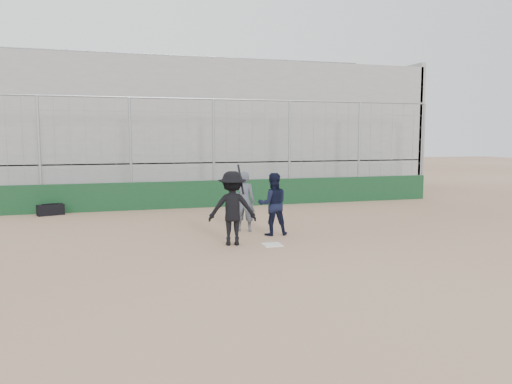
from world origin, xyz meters
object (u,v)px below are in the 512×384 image
object	(u,v)px
batter_at_plate	(232,208)
equipment_bag	(51,210)
umpire	(244,204)
catcher_crouched	(273,214)

from	to	relation	value
batter_at_plate	equipment_bag	world-z (taller)	batter_at_plate
batter_at_plate	equipment_bag	xyz separation A→B (m)	(-4.77, 6.20, -0.72)
batter_at_plate	umpire	bearing A→B (deg)	65.82
catcher_crouched	batter_at_plate	bearing A→B (deg)	-147.72
catcher_crouched	equipment_bag	distance (m)	8.12
catcher_crouched	umpire	xyz separation A→B (m)	(-0.58, 0.78, 0.19)
catcher_crouched	umpire	bearing A→B (deg)	126.81
batter_at_plate	umpire	xyz separation A→B (m)	(0.72, 1.60, -0.14)
batter_at_plate	catcher_crouched	size ratio (longest dim) A/B	1.71
equipment_bag	catcher_crouched	bearing A→B (deg)	-41.48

